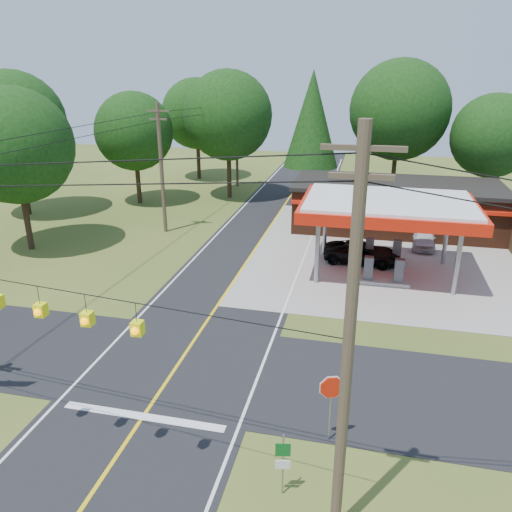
% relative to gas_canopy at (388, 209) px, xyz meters
% --- Properties ---
extents(ground, '(120.00, 120.00, 0.00)m').
position_rel_gas_canopy_xyz_m(ground, '(-9.00, -13.00, -4.27)').
color(ground, '#3E531D').
rests_on(ground, ground).
extents(main_highway, '(8.00, 120.00, 0.02)m').
position_rel_gas_canopy_xyz_m(main_highway, '(-9.00, -13.00, -4.26)').
color(main_highway, black).
rests_on(main_highway, ground).
extents(cross_road, '(70.00, 7.00, 0.02)m').
position_rel_gas_canopy_xyz_m(cross_road, '(-9.00, -13.00, -4.25)').
color(cross_road, black).
rests_on(cross_road, ground).
extents(lane_center_yellow, '(0.15, 110.00, 0.00)m').
position_rel_gas_canopy_xyz_m(lane_center_yellow, '(-9.00, -13.00, -4.24)').
color(lane_center_yellow, yellow).
rests_on(lane_center_yellow, main_highway).
extents(gas_canopy, '(10.60, 7.40, 4.88)m').
position_rel_gas_canopy_xyz_m(gas_canopy, '(0.00, 0.00, 0.00)').
color(gas_canopy, gray).
rests_on(gas_canopy, ground).
extents(convenience_store, '(16.40, 7.55, 3.80)m').
position_rel_gas_canopy_xyz_m(convenience_store, '(1.00, 9.98, -2.35)').
color(convenience_store, '#4E2616').
rests_on(convenience_store, ground).
extents(utility_pole_near_right, '(1.80, 0.30, 11.50)m').
position_rel_gas_canopy_xyz_m(utility_pole_near_right, '(-1.50, -20.00, 1.69)').
color(utility_pole_near_right, '#473828').
rests_on(utility_pole_near_right, ground).
extents(utility_pole_far_left, '(1.80, 0.30, 10.00)m').
position_rel_gas_canopy_xyz_m(utility_pole_far_left, '(-17.00, 5.00, 0.93)').
color(utility_pole_far_left, '#473828').
rests_on(utility_pole_far_left, ground).
extents(utility_pole_north, '(0.30, 0.30, 9.50)m').
position_rel_gas_canopy_xyz_m(utility_pole_north, '(-15.50, 22.00, 0.48)').
color(utility_pole_north, '#473828').
rests_on(utility_pole_north, ground).
extents(overhead_beacons, '(17.04, 2.04, 1.03)m').
position_rel_gas_canopy_xyz_m(overhead_beacons, '(-10.00, -19.00, 1.95)').
color(overhead_beacons, black).
rests_on(overhead_beacons, ground).
extents(treeline_backdrop, '(70.27, 51.59, 13.30)m').
position_rel_gas_canopy_xyz_m(treeline_backdrop, '(-8.18, 11.01, 3.22)').
color(treeline_backdrop, '#332316').
rests_on(treeline_backdrop, ground).
extents(suv_car, '(5.45, 5.45, 1.41)m').
position_rel_gas_canopy_xyz_m(suv_car, '(-1.37, 1.50, -3.56)').
color(suv_car, black).
rests_on(suv_car, ground).
extents(sedan_car, '(4.30, 4.30, 1.36)m').
position_rel_gas_canopy_xyz_m(sedan_car, '(3.00, 5.82, -3.59)').
color(sedan_car, silver).
rests_on(sedan_car, ground).
extents(octagonal_stop_sign, '(0.89, 0.35, 2.71)m').
position_rel_gas_canopy_xyz_m(octagonal_stop_sign, '(-2.00, -16.29, -2.23)').
color(octagonal_stop_sign, gray).
rests_on(octagonal_stop_sign, ground).
extents(route_sign_post, '(0.46, 0.13, 2.27)m').
position_rel_gas_canopy_xyz_m(route_sign_post, '(-3.20, -19.02, -2.91)').
color(route_sign_post, gray).
rests_on(route_sign_post, ground).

